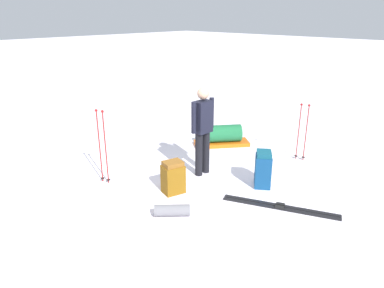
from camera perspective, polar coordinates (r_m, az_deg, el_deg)
ground_plane at (r=6.83m, az=0.00°, el=-5.51°), size 80.00×80.00×0.00m
skier_standing at (r=6.70m, az=1.72°, el=2.74°), size 0.22×0.57×1.70m
ski_pair_near at (r=6.05m, az=13.82°, el=-9.69°), size 1.78×0.89×0.05m
backpack_large_dark at (r=6.23m, az=-3.03°, el=-5.33°), size 0.36×0.42×0.58m
backpack_bright at (r=6.55m, az=11.24°, el=-3.97°), size 0.43×0.45×0.67m
ski_poles_planted_near at (r=6.60m, az=-14.11°, el=0.12°), size 0.20×0.11×1.39m
ski_poles_planted_far at (r=7.81m, az=17.21°, el=2.30°), size 0.22×0.11×1.22m
gear_sled at (r=8.47m, az=4.77°, el=1.27°), size 1.14×1.28×0.49m
sleeping_mat_rolled at (r=5.64m, az=-3.18°, el=-10.51°), size 0.51×0.52×0.18m
thermos_bottle at (r=7.52m, az=12.10°, el=-2.41°), size 0.07×0.07×0.26m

